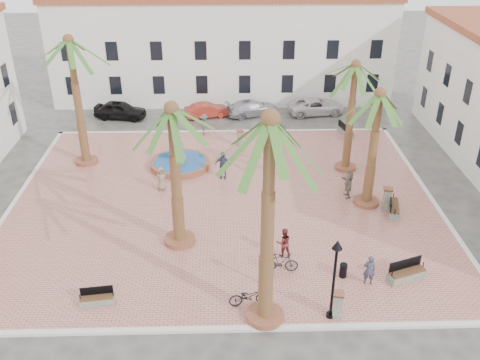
% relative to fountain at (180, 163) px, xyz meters
% --- Properties ---
extents(ground, '(120.00, 120.00, 0.00)m').
position_rel_fountain_xyz_m(ground, '(3.04, -4.81, -0.44)').
color(ground, '#56544F').
rests_on(ground, ground).
extents(plaza, '(26.00, 22.00, 0.15)m').
position_rel_fountain_xyz_m(plaza, '(3.04, -4.81, -0.37)').
color(plaza, tan).
rests_on(plaza, ground).
extents(kerb_n, '(26.30, 0.30, 0.16)m').
position_rel_fountain_xyz_m(kerb_n, '(3.04, 6.19, -0.36)').
color(kerb_n, silver).
rests_on(kerb_n, ground).
extents(kerb_s, '(26.30, 0.30, 0.16)m').
position_rel_fountain_xyz_m(kerb_s, '(3.04, -15.81, -0.36)').
color(kerb_s, silver).
rests_on(kerb_s, ground).
extents(kerb_e, '(0.30, 22.30, 0.16)m').
position_rel_fountain_xyz_m(kerb_e, '(16.04, -4.81, -0.36)').
color(kerb_e, silver).
rests_on(kerb_e, ground).
extents(kerb_w, '(0.30, 22.30, 0.16)m').
position_rel_fountain_xyz_m(kerb_w, '(-9.96, -4.81, -0.36)').
color(kerb_w, silver).
rests_on(kerb_w, ground).
extents(building_north, '(30.40, 7.40, 9.50)m').
position_rel_fountain_xyz_m(building_north, '(3.04, 15.18, 4.32)').
color(building_north, white).
rests_on(building_north, ground).
extents(fountain, '(4.15, 4.15, 2.14)m').
position_rel_fountain_xyz_m(fountain, '(0.00, 0.00, 0.00)').
color(fountain, '#9A5639').
rests_on(fountain, plaza).
extents(palm_nw, '(5.15, 5.15, 9.05)m').
position_rel_fountain_xyz_m(palm_nw, '(-6.68, 0.81, 7.49)').
color(palm_nw, '#9A5639').
rests_on(palm_nw, plaza).
extents(palm_sw, '(5.52, 5.52, 8.14)m').
position_rel_fountain_xyz_m(palm_sw, '(0.62, -9.14, 6.56)').
color(palm_sw, '#9A5639').
rests_on(palm_sw, plaza).
extents(palm_s, '(5.60, 5.60, 10.00)m').
position_rel_fountain_xyz_m(palm_s, '(4.87, -15.21, 8.33)').
color(palm_s, '#9A5639').
rests_on(palm_s, plaza).
extents(palm_e, '(5.09, 5.09, 7.43)m').
position_rel_fountain_xyz_m(palm_e, '(11.81, -5.34, 5.96)').
color(palm_e, '#9A5639').
rests_on(palm_e, plaza).
extents(palm_ne, '(4.72, 4.72, 7.68)m').
position_rel_fountain_xyz_m(palm_ne, '(11.46, -0.64, 6.26)').
color(palm_ne, '#9A5639').
rests_on(palm_ne, plaza).
extents(bench_s, '(1.64, 0.68, 0.84)m').
position_rel_fountain_xyz_m(bench_s, '(-2.86, -14.05, -0.05)').
color(bench_s, gray).
rests_on(bench_s, plaza).
extents(bench_se, '(2.06, 1.25, 1.04)m').
position_rel_fountain_xyz_m(bench_se, '(12.06, -12.67, 0.00)').
color(bench_se, gray).
rests_on(bench_se, plaza).
extents(bench_e, '(1.06, 2.09, 1.06)m').
position_rel_fountain_xyz_m(bench_e, '(13.15, -6.44, 0.01)').
color(bench_e, gray).
rests_on(bench_e, plaza).
extents(bench_ne, '(1.00, 1.95, 0.99)m').
position_rel_fountain_xyz_m(bench_ne, '(12.64, 5.19, -0.01)').
color(bench_ne, gray).
rests_on(bench_ne, plaza).
extents(lamppost_s, '(0.45, 0.45, 4.17)m').
position_rel_fountain_xyz_m(lamppost_s, '(7.83, -15.21, 2.53)').
color(lamppost_s, black).
rests_on(lamppost_s, plaza).
extents(lamppost_e, '(0.48, 0.48, 4.42)m').
position_rel_fountain_xyz_m(lamppost_e, '(12.91, -1.72, 2.70)').
color(lamppost_e, black).
rests_on(lamppost_e, plaza).
extents(bollard_se, '(0.57, 0.57, 1.35)m').
position_rel_fountain_xyz_m(bollard_se, '(8.12, -15.21, 0.41)').
color(bollard_se, gray).
rests_on(bollard_se, plaza).
extents(bollard_n, '(0.54, 0.54, 1.24)m').
position_rel_fountain_xyz_m(bollard_n, '(4.28, 3.35, 0.35)').
color(bollard_n, gray).
rests_on(bollard_n, plaza).
extents(bollard_e, '(0.63, 0.63, 1.50)m').
position_rel_fountain_xyz_m(bollard_e, '(12.79, -6.16, 0.49)').
color(bollard_e, gray).
rests_on(bollard_e, plaza).
extents(litter_bin, '(0.38, 0.38, 0.73)m').
position_rel_fountain_xyz_m(litter_bin, '(8.96, -12.39, 0.08)').
color(litter_bin, black).
rests_on(litter_bin, plaza).
extents(cyclist_a, '(0.62, 0.43, 1.63)m').
position_rel_fountain_xyz_m(cyclist_a, '(10.07, -12.95, 0.52)').
color(cyclist_a, '#34394E').
rests_on(cyclist_a, plaza).
extents(bicycle_a, '(1.97, 0.92, 1.00)m').
position_rel_fountain_xyz_m(bicycle_a, '(4.19, -14.32, 0.21)').
color(bicycle_a, black).
rests_on(bicycle_a, plaza).
extents(cyclist_b, '(0.87, 0.72, 1.64)m').
position_rel_fountain_xyz_m(cyclist_b, '(6.16, -10.55, 0.53)').
color(cyclist_b, maroon).
rests_on(cyclist_b, plaza).
extents(bicycle_b, '(1.80, 0.58, 1.07)m').
position_rel_fountain_xyz_m(bicycle_b, '(5.89, -11.88, 0.24)').
color(bicycle_b, black).
rests_on(bicycle_b, plaza).
extents(pedestrian_fountain_a, '(0.92, 0.81, 1.58)m').
position_rel_fountain_xyz_m(pedestrian_fountain_a, '(-0.95, -3.26, 0.50)').
color(pedestrian_fountain_a, '#88775C').
rests_on(pedestrian_fountain_a, plaza).
extents(pedestrian_fountain_b, '(1.14, 0.57, 1.87)m').
position_rel_fountain_xyz_m(pedestrian_fountain_b, '(2.98, -1.73, 0.64)').
color(pedestrian_fountain_b, '#394363').
rests_on(pedestrian_fountain_b, plaza).
extents(pedestrian_north, '(0.64, 1.10, 1.68)m').
position_rel_fountain_xyz_m(pedestrian_north, '(1.51, 5.53, 0.55)').
color(pedestrian_north, '#48474C').
rests_on(pedestrian_north, plaza).
extents(pedestrian_east, '(0.56, 1.64, 1.75)m').
position_rel_fountain_xyz_m(pedestrian_east, '(10.79, -4.50, 0.58)').
color(pedestrian_east, '#776C5E').
rests_on(pedestrian_east, plaza).
extents(car_black, '(4.61, 2.48, 1.49)m').
position_rel_fountain_xyz_m(car_black, '(-5.73, 9.54, 0.30)').
color(car_black, black).
rests_on(car_black, ground).
extents(car_red, '(3.97, 2.23, 1.24)m').
position_rel_fountain_xyz_m(car_red, '(1.62, 9.58, 0.18)').
color(car_red, '#AD2E21').
rests_on(car_red, ground).
extents(car_silver, '(4.91, 3.18, 1.32)m').
position_rel_fountain_xyz_m(car_silver, '(5.52, 9.94, 0.22)').
color(car_silver, '#AFAFB8').
rests_on(car_silver, ground).
extents(car_white, '(5.13, 2.94, 1.35)m').
position_rel_fountain_xyz_m(car_white, '(11.08, 10.14, 0.23)').
color(car_white, silver).
rests_on(car_white, ground).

